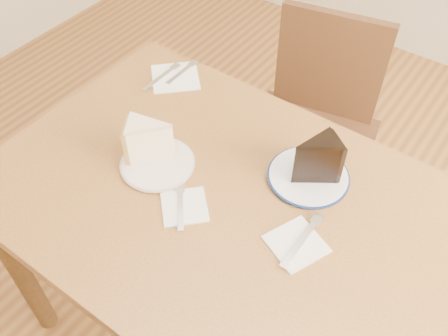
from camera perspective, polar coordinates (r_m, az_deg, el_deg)
ground at (r=1.86m, az=0.24°, el=-18.19°), size 4.00×4.00×0.00m
table at (r=1.29m, az=0.33°, el=-6.40°), size 1.20×0.80×0.75m
chair_far at (r=1.78m, az=9.88°, el=4.12°), size 0.51×0.51×0.88m
plate_cream at (r=1.29m, az=-7.60°, el=0.47°), size 0.18×0.18×0.01m
plate_navy at (r=1.27m, az=9.61°, el=-0.97°), size 0.20×0.20×0.01m
carrot_cake at (r=1.27m, az=-8.21°, el=3.03°), size 0.14×0.13×0.10m
chocolate_cake at (r=1.22m, az=10.13°, el=0.67°), size 0.12×0.13×0.11m
napkin_cream at (r=1.20m, az=-4.55°, el=-4.42°), size 0.15×0.15×0.00m
napkin_navy at (r=1.15m, az=8.25°, el=-8.57°), size 0.15×0.15×0.00m
napkin_spare at (r=1.56m, az=-5.58°, el=10.29°), size 0.20×0.20×0.00m
fork_cream at (r=1.20m, az=-5.00°, el=-4.45°), size 0.10×0.12×0.00m
knife_navy at (r=1.15m, az=8.87°, el=-8.20°), size 0.02×0.17×0.00m
fork_spare at (r=1.57m, az=-4.87°, el=10.82°), size 0.02×0.14×0.00m
knife_spare at (r=1.56m, az=-7.21°, el=10.25°), size 0.02×0.16×0.00m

